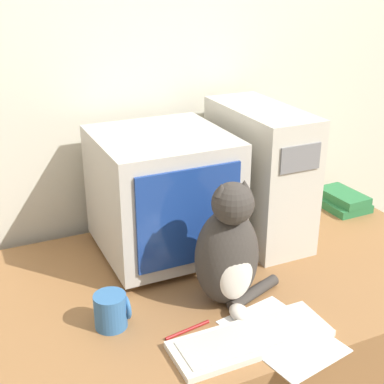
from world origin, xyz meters
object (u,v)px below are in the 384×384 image
keyboard (251,339)px  computer_tower (259,173)px  mug (112,311)px  book_stack (342,200)px  crt_monitor (163,194)px  pen (188,330)px  cat (229,252)px

keyboard → computer_tower: bearing=57.8°
computer_tower → mug: bearing=-154.1°
keyboard → book_stack: book_stack is taller
keyboard → mug: 0.38m
keyboard → book_stack: size_ratio=2.07×
keyboard → crt_monitor: bearing=92.7°
keyboard → book_stack: (0.76, 0.57, 0.02)m
crt_monitor → book_stack: 0.81m
computer_tower → pen: 0.66m
pen → mug: 0.21m
book_stack → pen: book_stack is taller
cat → keyboard: bearing=-95.9°
crt_monitor → book_stack: (0.78, 0.03, -0.18)m
cat → crt_monitor: bearing=101.6°
crt_monitor → book_stack: bearing=2.5°
cat → pen: bearing=-152.3°
mug → crt_monitor: bearing=48.9°
crt_monitor → keyboard: size_ratio=1.01×
keyboard → pen: size_ratio=3.14×
computer_tower → cat: 0.46m
cat → computer_tower: bearing=51.7°
computer_tower → cat: bearing=-131.3°
book_stack → mug: 1.12m
crt_monitor → computer_tower: size_ratio=0.92×
book_stack → pen: bearing=-152.6°
computer_tower → mug: 0.73m
crt_monitor → computer_tower: 0.36m
mug → computer_tower: bearing=25.9°
cat → book_stack: 0.84m
crt_monitor → keyboard: bearing=-87.3°
computer_tower → pen: computer_tower is taller
crt_monitor → book_stack: crt_monitor is taller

